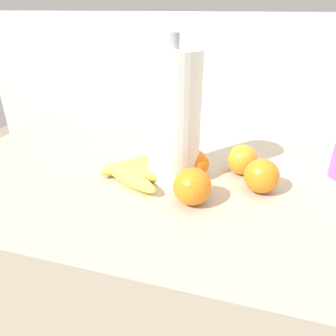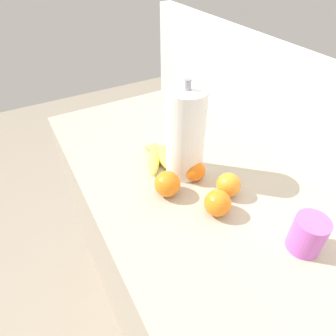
{
  "view_description": "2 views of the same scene",
  "coord_description": "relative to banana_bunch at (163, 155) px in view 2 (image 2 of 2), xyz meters",
  "views": [
    {
      "loc": [
        -0.08,
        -0.64,
        1.32
      ],
      "look_at": [
        -0.25,
        -0.04,
        0.99
      ],
      "focal_mm": 33.05,
      "sensor_mm": 36.0,
      "label": 1
    },
    {
      "loc": [
        0.38,
        -0.41,
        1.59
      ],
      "look_at": [
        -0.21,
        -0.08,
        1.02
      ],
      "focal_mm": 31.13,
      "sensor_mm": 36.0,
      "label": 2
    }
  ],
  "objects": [
    {
      "name": "orange_far_right",
      "position": [
        0.25,
        0.09,
        0.02
      ],
      "size": [
        0.07,
        0.07,
        0.07
      ],
      "primitive_type": "sphere",
      "color": "orange",
      "rests_on": "counter"
    },
    {
      "name": "orange_back_right",
      "position": [
        0.14,
        0.04,
        0.02
      ],
      "size": [
        0.07,
        0.07,
        0.07
      ],
      "primitive_type": "sphere",
      "color": "orange",
      "rests_on": "counter"
    },
    {
      "name": "mug",
      "position": [
        0.49,
        0.14,
        0.03
      ],
      "size": [
        0.08,
        0.08,
        0.1
      ],
      "primitive_type": "cylinder",
      "color": "#BF56BD",
      "rests_on": "counter"
    },
    {
      "name": "banana_bunch",
      "position": [
        0.0,
        0.0,
        0.0
      ],
      "size": [
        0.17,
        0.21,
        0.04
      ],
      "color": "#E6D24C",
      "rests_on": "counter"
    },
    {
      "name": "orange_center",
      "position": [
        0.29,
        0.02,
        0.02
      ],
      "size": [
        0.08,
        0.08,
        0.08
      ],
      "primitive_type": "sphere",
      "color": "orange",
      "rests_on": "counter"
    },
    {
      "name": "paper_towel_roll",
      "position": [
        0.09,
        0.03,
        0.13
      ],
      "size": [
        0.12,
        0.12,
        0.32
      ],
      "color": "white",
      "rests_on": "counter"
    },
    {
      "name": "wall_back",
      "position": [
        0.34,
        0.39,
        -0.31
      ],
      "size": [
        2.07,
        0.06,
        1.3
      ],
      "primitive_type": "cube",
      "color": "silver",
      "rests_on": "ground"
    },
    {
      "name": "counter",
      "position": [
        0.34,
        0.03,
        -0.49
      ],
      "size": [
        1.67,
        0.66,
        0.95
      ],
      "primitive_type": "cube",
      "color": "#ADA08C",
      "rests_on": "ground"
    },
    {
      "name": "orange_front",
      "position": [
        0.16,
        -0.07,
        0.02
      ],
      "size": [
        0.08,
        0.08,
        0.08
      ],
      "primitive_type": "sphere",
      "color": "orange",
      "rests_on": "counter"
    }
  ]
}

